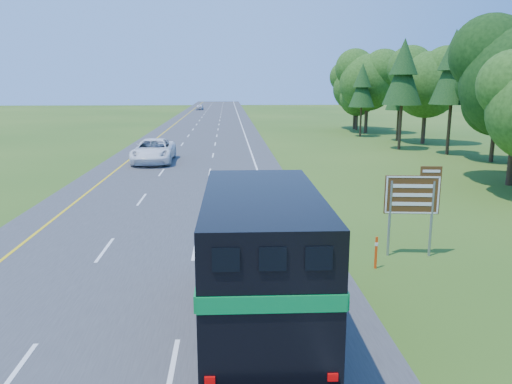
# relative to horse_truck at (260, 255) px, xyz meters

# --- Properties ---
(road) EXTENTS (15.00, 260.00, 0.04)m
(road) POSITION_rel_horse_truck_xyz_m (-4.05, 46.06, -2.17)
(road) COLOR #38383A
(road) RESTS_ON ground
(lane_markings) EXTENTS (11.15, 260.00, 0.01)m
(lane_markings) POSITION_rel_horse_truck_xyz_m (-4.05, 46.06, -2.14)
(lane_markings) COLOR yellow
(lane_markings) RESTS_ON road
(horse_truck) EXTENTS (2.98, 9.10, 4.01)m
(horse_truck) POSITION_rel_horse_truck_xyz_m (0.00, 0.00, 0.00)
(horse_truck) COLOR black
(horse_truck) RESTS_ON road
(white_suv) EXTENTS (3.39, 7.18, 1.98)m
(white_suv) POSITION_rel_horse_truck_xyz_m (-7.15, 30.20, -1.16)
(white_suv) COLOR white
(white_suv) RESTS_ON road
(far_car) EXTENTS (1.92, 4.21, 1.40)m
(far_car) POSITION_rel_horse_truck_xyz_m (-7.81, 116.44, -1.45)
(far_car) COLOR silver
(far_car) RESTS_ON road
(exit_sign) EXTENTS (2.11, 0.28, 3.58)m
(exit_sign) POSITION_rel_horse_truck_xyz_m (6.28, 5.77, 0.14)
(exit_sign) COLOR gray
(exit_sign) RESTS_ON ground
(delineator) EXTENTS (0.10, 0.06, 1.21)m
(delineator) POSITION_rel_horse_truck_xyz_m (4.54, 4.49, -1.54)
(delineator) COLOR #FD3F0D
(delineator) RESTS_ON ground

